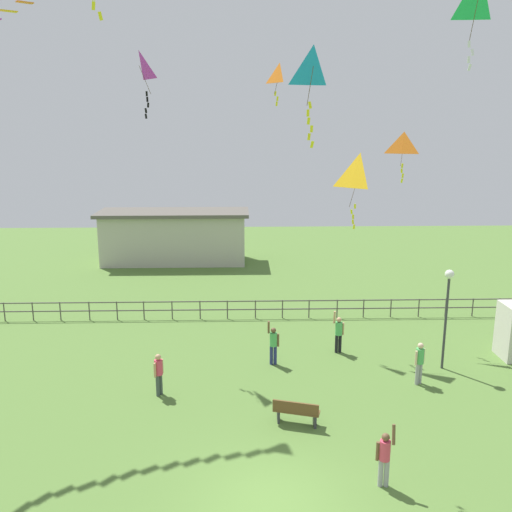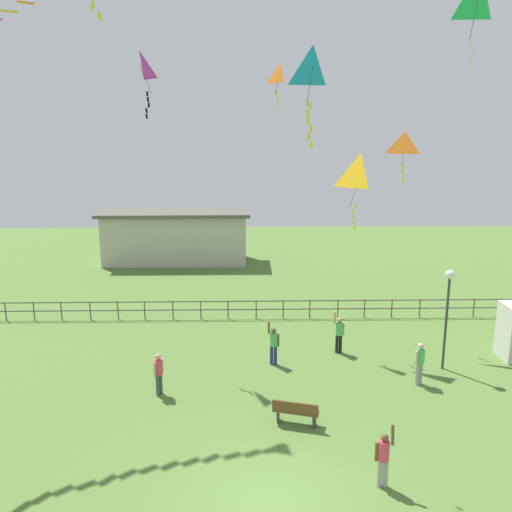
# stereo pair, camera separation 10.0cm
# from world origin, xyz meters

# --- Properties ---
(ground_plane) EXTENTS (80.00, 80.00, 0.00)m
(ground_plane) POSITION_xyz_m (0.00, 0.00, 0.00)
(ground_plane) COLOR #517533
(lamppost) EXTENTS (0.36, 0.36, 4.08)m
(lamppost) POSITION_xyz_m (7.30, 7.92, 2.99)
(lamppost) COLOR #38383D
(lamppost) RESTS_ON ground_plane
(park_bench) EXTENTS (1.55, 0.82, 0.85)m
(park_bench) POSITION_xyz_m (1.03, 3.80, 0.46)
(park_bench) COLOR brown
(park_bench) RESTS_ON ground_plane
(person_0) EXTENTS (0.29, 0.41, 1.57)m
(person_0) POSITION_xyz_m (-3.69, 5.97, 0.90)
(person_0) COLOR #3F4C47
(person_0) RESTS_ON ground_plane
(person_1) EXTENTS (0.48, 0.29, 1.84)m
(person_1) POSITION_xyz_m (0.56, 8.49, 0.92)
(person_1) COLOR navy
(person_1) RESTS_ON ground_plane
(person_2) EXTENTS (0.43, 0.30, 1.63)m
(person_2) POSITION_xyz_m (5.92, 6.59, 0.94)
(person_2) COLOR #99999E
(person_2) RESTS_ON ground_plane
(person_3) EXTENTS (0.48, 0.31, 1.84)m
(person_3) POSITION_xyz_m (3.06, 0.60, 0.93)
(person_3) COLOR #99999E
(person_3) RESTS_ON ground_plane
(person_4) EXTENTS (0.49, 0.29, 1.86)m
(person_4) POSITION_xyz_m (3.41, 9.61, 0.93)
(person_4) COLOR black
(person_4) RESTS_ON ground_plane
(kite_0) EXTENTS (0.90, 0.97, 2.59)m
(kite_0) POSITION_xyz_m (-4.70, 10.79, 11.69)
(kite_0) COLOR #B22DB2
(kite_1) EXTENTS (1.18, 0.91, 2.19)m
(kite_1) POSITION_xyz_m (6.51, 12.33, 8.63)
(kite_1) COLOR orange
(kite_2) EXTENTS (1.38, 1.36, 3.12)m
(kite_2) POSITION_xyz_m (4.29, 10.91, 7.51)
(kite_2) COLOR yellow
(kite_4) EXTENTS (0.77, 0.89, 1.84)m
(kite_4) POSITION_xyz_m (1.04, 13.23, 11.66)
(kite_4) COLOR orange
(kite_7) EXTENTS (0.90, 0.78, 2.76)m
(kite_7) POSITION_xyz_m (1.31, 3.62, 10.93)
(kite_7) COLOR #198CD1
(waterfront_railing) EXTENTS (36.02, 0.06, 0.95)m
(waterfront_railing) POSITION_xyz_m (-0.24, 14.00, 0.62)
(waterfront_railing) COLOR #4C4742
(waterfront_railing) RESTS_ON ground_plane
(pavilion_building) EXTENTS (10.49, 3.94, 3.67)m
(pavilion_building) POSITION_xyz_m (-5.42, 26.00, 1.86)
(pavilion_building) COLOR #B7B2A3
(pavilion_building) RESTS_ON ground_plane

